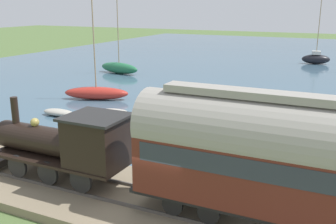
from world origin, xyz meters
name	(u,v)px	position (x,y,z in m)	size (l,w,h in m)	color
ground_plane	(160,213)	(0.00, 0.00, 0.00)	(200.00, 200.00, 0.00)	#516B38
harbor_water	(306,62)	(42.89, 0.00, 0.00)	(80.00, 80.00, 0.01)	#426075
rail_embankment	(161,208)	(0.08, 0.00, 0.18)	(5.03, 56.00, 0.47)	#84755B
steam_locomotive	(68,143)	(0.08, 4.13, 2.08)	(2.08, 6.47, 3.20)	black
passenger_coach	(291,158)	(0.08, -4.43, 2.90)	(2.30, 10.36, 4.43)	black
sailboat_red	(96,93)	(13.76, 12.63, 0.56)	(2.98, 5.31, 8.00)	#B72D23
sailboat_green	(119,68)	(25.03, 17.61, 0.65)	(2.15, 5.31, 8.38)	#236B42
sailboat_black	(316,58)	(42.00, -1.29, 0.70)	(2.04, 3.65, 7.92)	black
rowboat_off_pier	(135,125)	(8.27, 5.89, 0.25)	(1.72, 2.44, 0.49)	silver
rowboat_mid_harbor	(113,112)	(10.55, 8.94, 0.20)	(1.49, 2.35, 0.38)	#B7B2A3
rowboat_far_out	(335,148)	(9.50, -5.41, 0.17)	(1.18, 2.36, 0.32)	beige
rowboat_near_shore	(59,112)	(8.65, 12.15, 0.24)	(1.06, 2.43, 0.47)	#B7B2A3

